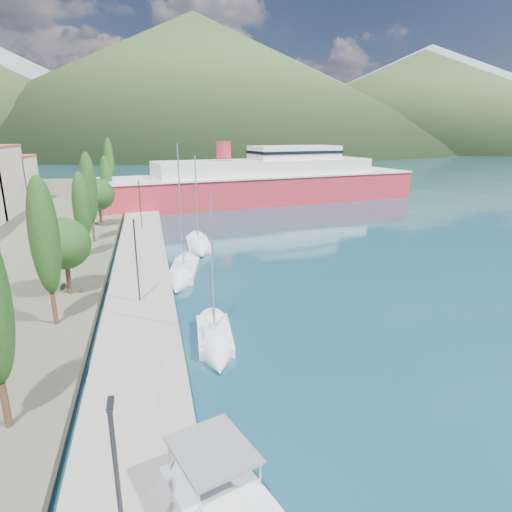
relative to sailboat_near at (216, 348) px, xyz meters
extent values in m
plane|color=#154052|center=(4.50, 114.10, -0.28)|extent=(1400.00, 1400.00, 0.00)
cube|color=gray|center=(-4.50, 20.10, 0.12)|extent=(5.00, 88.00, 0.80)
cone|color=slate|center=(84.50, 674.10, 89.72)|extent=(760.00, 760.00, 180.00)
cone|color=slate|center=(424.50, 594.10, 69.72)|extent=(640.00, 640.00, 140.00)
cone|color=#324824|center=(44.50, 394.10, 57.22)|extent=(480.00, 480.00, 115.00)
cone|color=#324824|center=(264.50, 374.10, 44.72)|extent=(420.00, 420.00, 90.00)
cube|color=silver|center=(-27.50, 60.10, 4.42)|extent=(9.00, 10.00, 8.00)
cube|color=#9E5138|center=(-27.50, 60.10, 8.57)|extent=(9.20, 10.20, 0.30)
cylinder|color=#47301E|center=(-9.79, -5.38, 1.46)|extent=(0.30, 0.30, 2.09)
cylinder|color=#47301E|center=(-9.79, 5.14, 1.49)|extent=(0.30, 0.30, 2.14)
ellipsoid|color=#1F4317|center=(-9.79, 5.14, 6.35)|extent=(1.80, 1.80, 7.59)
cylinder|color=#47301E|center=(-9.79, 10.80, 1.64)|extent=(0.36, 0.36, 2.45)
sphere|color=#1F4317|center=(-9.79, 10.80, 4.44)|extent=(3.92, 3.92, 3.92)
cylinder|color=#47301E|center=(-9.79, 21.58, 1.36)|extent=(0.30, 0.30, 1.87)
ellipsoid|color=#1F4317|center=(-9.79, 21.58, 5.61)|extent=(1.80, 1.80, 6.64)
cylinder|color=#47301E|center=(-9.79, 27.98, 1.53)|extent=(0.30, 0.30, 2.23)
ellipsoid|color=#1F4317|center=(-9.79, 27.98, 6.60)|extent=(1.80, 1.80, 7.90)
cylinder|color=#47301E|center=(-9.79, 36.72, 1.72)|extent=(0.36, 0.36, 2.59)
sphere|color=#1F4317|center=(-9.79, 36.72, 4.67)|extent=(4.15, 4.15, 4.15)
cylinder|color=#47301E|center=(-9.79, 49.45, 1.37)|extent=(0.30, 0.30, 1.90)
ellipsoid|color=#1F4317|center=(-9.79, 49.45, 5.68)|extent=(1.80, 1.80, 6.73)
cylinder|color=#47301E|center=(-9.79, 58.86, 1.66)|extent=(0.30, 0.30, 2.49)
ellipsoid|color=#1F4317|center=(-9.79, 58.86, 7.32)|extent=(1.80, 1.80, 8.82)
cube|color=#2D2D33|center=(-4.50, -14.02, 6.52)|extent=(0.15, 0.50, 0.12)
cylinder|color=#2D2D33|center=(-4.50, 7.71, 3.52)|extent=(0.12, 0.12, 6.00)
cube|color=#2D2D33|center=(-4.50, 7.96, 6.52)|extent=(0.15, 0.50, 0.12)
cylinder|color=#2D2D33|center=(-4.50, 33.95, 3.52)|extent=(0.12, 0.12, 6.00)
cube|color=#2D2D33|center=(-4.50, 34.20, 6.52)|extent=(0.15, 0.50, 0.12)
cube|color=slate|center=(-1.84, -11.23, 2.39)|extent=(3.15, 3.45, 0.10)
cube|color=silver|center=(0.14, 1.72, -0.05)|extent=(2.53, 5.32, 0.83)
cube|color=silver|center=(0.12, 1.38, 0.50)|extent=(1.43, 2.16, 0.32)
cylinder|color=silver|center=(0.12, 1.38, 4.72)|extent=(0.12, 0.12, 8.72)
cone|color=silver|center=(-0.13, -1.57, -0.05)|extent=(2.30, 2.58, 2.11)
cube|color=silver|center=(-0.60, 15.60, -0.03)|extent=(3.61, 6.83, 0.92)
cube|color=silver|center=(-0.69, 15.18, 0.58)|extent=(1.90, 2.83, 0.36)
cylinder|color=silver|center=(-0.69, 15.18, 6.03)|extent=(0.12, 0.12, 11.19)
cone|color=silver|center=(-1.44, 11.54, -0.03)|extent=(2.91, 3.44, 2.34)
cube|color=silver|center=(1.82, 25.08, -0.01)|extent=(2.66, 5.71, 0.96)
cube|color=silver|center=(1.81, 24.70, 0.63)|extent=(1.56, 2.30, 0.37)
cylinder|color=silver|center=(1.81, 24.70, 5.29)|extent=(0.12, 0.12, 9.63)
cone|color=silver|center=(1.69, 21.48, -0.01)|extent=(2.56, 2.71, 2.46)
cube|color=#B22731|center=(18.24, 55.75, 1.98)|extent=(60.76, 22.02, 5.75)
cube|color=silver|center=(18.24, 55.75, 4.85)|extent=(61.24, 22.45, 0.31)
cube|color=silver|center=(18.24, 55.75, 6.08)|extent=(42.21, 16.90, 3.08)
cube|color=silver|center=(24.32, 56.77, 8.86)|extent=(17.71, 10.30, 2.46)
cylinder|color=#B22731|center=(10.14, 54.39, 9.57)|extent=(2.67, 2.67, 2.87)
camera|label=1|loc=(-3.32, -23.06, 12.52)|focal=30.00mm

